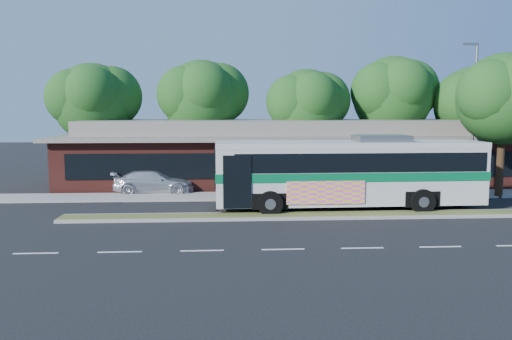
% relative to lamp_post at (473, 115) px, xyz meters
% --- Properties ---
extents(ground, '(120.00, 120.00, 0.00)m').
position_rel_lamp_post_xyz_m(ground, '(-9.56, -6.00, -4.90)').
color(ground, black).
rests_on(ground, ground).
extents(median_strip, '(26.00, 1.10, 0.15)m').
position_rel_lamp_post_xyz_m(median_strip, '(-9.56, -5.40, -4.83)').
color(median_strip, '#4A5C27').
rests_on(median_strip, ground).
extents(sidewalk, '(44.00, 2.60, 0.12)m').
position_rel_lamp_post_xyz_m(sidewalk, '(-9.56, 0.40, -4.84)').
color(sidewalk, gray).
rests_on(sidewalk, ground).
extents(parking_lot, '(14.00, 12.00, 0.01)m').
position_rel_lamp_post_xyz_m(parking_lot, '(-27.56, 4.00, -4.90)').
color(parking_lot, black).
rests_on(parking_lot, ground).
extents(plaza_building, '(33.20, 11.20, 4.45)m').
position_rel_lamp_post_xyz_m(plaza_building, '(-9.56, 6.99, -2.77)').
color(plaza_building, '#59211B').
rests_on(plaza_building, ground).
extents(lamp_post, '(0.93, 0.18, 9.07)m').
position_rel_lamp_post_xyz_m(lamp_post, '(0.00, 0.00, 0.00)').
color(lamp_post, slate).
rests_on(lamp_post, ground).
extents(tree_bg_a, '(6.47, 5.80, 8.63)m').
position_rel_lamp_post_xyz_m(tree_bg_a, '(-24.15, 9.14, 0.97)').
color(tree_bg_a, black).
rests_on(tree_bg_a, ground).
extents(tree_bg_b, '(6.69, 6.00, 9.00)m').
position_rel_lamp_post_xyz_m(tree_bg_b, '(-16.13, 10.14, 1.24)').
color(tree_bg_b, black).
rests_on(tree_bg_b, ground).
extents(tree_bg_c, '(6.24, 5.60, 8.26)m').
position_rel_lamp_post_xyz_m(tree_bg_c, '(-8.16, 9.13, 0.69)').
color(tree_bg_c, black).
rests_on(tree_bg_c, ground).
extents(tree_bg_d, '(6.91, 6.20, 9.37)m').
position_rel_lamp_post_xyz_m(tree_bg_d, '(-1.12, 10.15, 1.52)').
color(tree_bg_d, black).
rests_on(tree_bg_d, ground).
extents(tree_bg_e, '(6.47, 5.80, 8.50)m').
position_rel_lamp_post_xyz_m(tree_bg_e, '(4.85, 9.14, 0.84)').
color(tree_bg_e, black).
rests_on(tree_bg_e, ground).
extents(transit_bus, '(13.86, 3.43, 3.87)m').
position_rel_lamp_post_xyz_m(transit_bus, '(-8.28, -3.60, -2.75)').
color(transit_bus, beige).
rests_on(transit_bus, ground).
extents(sedan, '(5.07, 2.18, 1.45)m').
position_rel_lamp_post_xyz_m(sedan, '(-19.16, 2.08, -4.18)').
color(sedan, silver).
rests_on(sedan, ground).
extents(sidewalk_tree, '(5.91, 5.30, 8.46)m').
position_rel_lamp_post_xyz_m(sidewalk_tree, '(1.82, -0.57, 1.03)').
color(sidewalk_tree, black).
rests_on(sidewalk_tree, ground).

